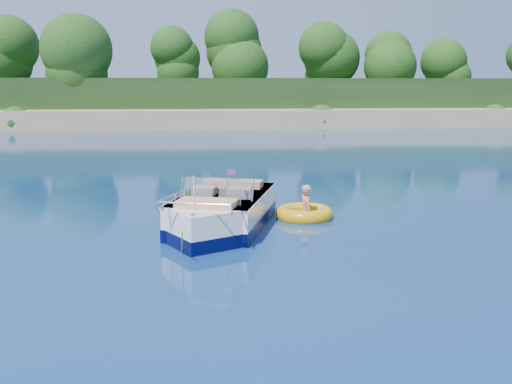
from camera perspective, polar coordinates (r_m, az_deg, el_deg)
ground at (r=10.65m, az=2.42°, el=-7.40°), size 160.00×160.00×0.00m
shoreline at (r=73.85m, az=-4.94°, el=8.63°), size 170.00×59.00×6.00m
treeline at (r=51.11m, az=-4.42°, el=12.98°), size 150.00×7.12×8.19m
motorboat at (r=13.24m, az=-3.57°, el=-2.30°), size 2.87×5.19×1.78m
tow_tube at (r=14.51m, az=4.86°, el=-2.18°), size 1.81×1.81×0.39m
boy at (r=14.57m, az=4.97°, el=-2.53°), size 0.43×0.77×1.43m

